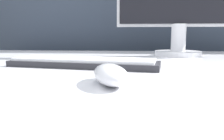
# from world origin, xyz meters

# --- Properties ---
(partition_panel) EXTENTS (5.00, 0.03, 1.45)m
(partition_panel) POSITION_xyz_m (0.00, 0.69, 0.72)
(partition_panel) COLOR #333D4C
(partition_panel) RESTS_ON ground_plane
(computer_mouse_near) EXTENTS (0.09, 0.14, 0.04)m
(computer_mouse_near) POSITION_xyz_m (-0.05, -0.28, 0.75)
(computer_mouse_near) COLOR white
(computer_mouse_near) RESTS_ON desk
(keyboard) EXTENTS (0.43, 0.18, 0.02)m
(keyboard) POSITION_xyz_m (-0.15, -0.06, 0.75)
(keyboard) COLOR #28282D
(keyboard) RESTS_ON desk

